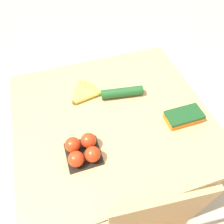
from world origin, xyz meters
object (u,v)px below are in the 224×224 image
object	(u,v)px
tomato_pack	(83,150)
carrot_bag	(184,116)
cucumber_near	(122,92)
banana_bunch	(83,94)

from	to	relation	value
tomato_pack	carrot_bag	bearing A→B (deg)	-176.05
tomato_pack	cucumber_near	distance (m)	0.43
tomato_pack	carrot_bag	distance (m)	0.56
banana_bunch	tomato_pack	size ratio (longest dim) A/B	1.09
banana_bunch	tomato_pack	distance (m)	0.38
carrot_bag	banana_bunch	bearing A→B (deg)	-35.28
tomato_pack	cucumber_near	xyz separation A→B (m)	(-0.30, -0.30, -0.01)
tomato_pack	carrot_bag	world-z (taller)	tomato_pack
banana_bunch	carrot_bag	size ratio (longest dim) A/B	0.92
tomato_pack	carrot_bag	xyz separation A→B (m)	(-0.56, -0.04, -0.01)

